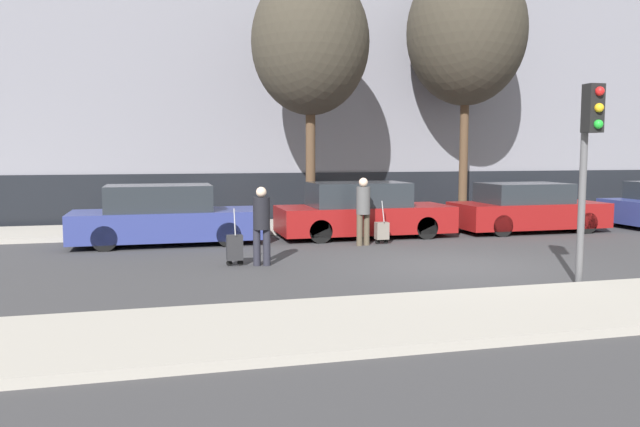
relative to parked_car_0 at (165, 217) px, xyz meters
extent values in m
plane|color=#38383A|center=(5.61, -4.53, -0.69)|extent=(80.00, 80.00, 0.00)
cube|color=#A39E93|center=(5.61, -8.28, -0.63)|extent=(28.00, 2.50, 0.12)
cube|color=#A39E93|center=(5.61, 2.47, -0.63)|extent=(28.00, 3.00, 0.12)
cube|color=slate|center=(5.61, 6.13, 5.51)|extent=(28.00, 2.92, 12.39)
cube|color=black|center=(5.61, 4.65, 0.11)|extent=(27.44, 0.06, 1.60)
cube|color=navy|center=(0.06, 0.00, -0.19)|extent=(4.62, 1.80, 0.70)
cube|color=#23282D|center=(-0.13, 0.00, 0.48)|extent=(2.54, 1.58, 0.64)
cylinder|color=black|center=(1.49, -0.81, -0.39)|extent=(0.60, 0.18, 0.60)
cylinder|color=black|center=(1.49, 0.81, -0.39)|extent=(0.60, 0.18, 0.60)
cylinder|color=black|center=(-1.38, -0.81, -0.39)|extent=(0.60, 0.18, 0.60)
cylinder|color=black|center=(-1.38, 0.81, -0.39)|extent=(0.60, 0.18, 0.60)
cube|color=maroon|center=(5.25, 0.02, -0.19)|extent=(4.68, 1.83, 0.70)
cube|color=#23282D|center=(5.06, 0.02, 0.48)|extent=(2.57, 1.61, 0.64)
cylinder|color=black|center=(6.70, -0.81, -0.39)|extent=(0.60, 0.18, 0.60)
cylinder|color=black|center=(6.70, 0.85, -0.39)|extent=(0.60, 0.18, 0.60)
cylinder|color=black|center=(3.80, -0.81, -0.39)|extent=(0.60, 0.18, 0.60)
cylinder|color=black|center=(3.80, 0.85, -0.39)|extent=(0.60, 0.18, 0.60)
cube|color=maroon|center=(10.23, -0.07, -0.19)|extent=(4.33, 1.83, 0.70)
cube|color=#23282D|center=(10.05, -0.07, 0.44)|extent=(2.38, 1.61, 0.56)
cylinder|color=black|center=(11.57, -0.89, -0.39)|extent=(0.60, 0.18, 0.60)
cylinder|color=black|center=(11.57, 0.76, -0.39)|extent=(0.60, 0.18, 0.60)
cylinder|color=black|center=(8.88, -0.89, -0.39)|extent=(0.60, 0.18, 0.60)
cylinder|color=black|center=(8.88, 0.76, -0.39)|extent=(0.60, 0.18, 0.60)
cylinder|color=black|center=(14.14, 0.79, -0.39)|extent=(0.60, 0.18, 0.60)
cylinder|color=#23232D|center=(1.77, -3.52, -0.31)|extent=(0.15, 0.15, 0.74)
cylinder|color=#23232D|center=(1.96, -3.57, -0.31)|extent=(0.15, 0.15, 0.74)
cylinder|color=black|center=(1.86, -3.55, 0.38)|extent=(0.34, 0.34, 0.65)
sphere|color=beige|center=(1.86, -3.55, 0.81)|extent=(0.21, 0.21, 0.21)
cube|color=#262628|center=(1.33, -3.41, -0.31)|extent=(0.32, 0.24, 0.51)
cylinder|color=black|center=(1.22, -3.41, -0.63)|extent=(0.12, 0.03, 0.12)
cylinder|color=black|center=(1.44, -3.41, -0.63)|extent=(0.12, 0.03, 0.12)
cylinder|color=gray|center=(1.33, -3.49, 0.21)|extent=(0.02, 0.19, 0.53)
cylinder|color=#4C4233|center=(4.82, -1.43, -0.30)|extent=(0.15, 0.15, 0.78)
cylinder|color=#4C4233|center=(4.63, -1.47, -0.30)|extent=(0.15, 0.15, 0.78)
cylinder|color=#4C4C4C|center=(4.72, -1.45, 0.43)|extent=(0.34, 0.34, 0.67)
sphere|color=beige|center=(4.72, -1.45, 0.87)|extent=(0.22, 0.22, 0.22)
cube|color=slate|center=(5.26, -1.32, -0.35)|extent=(0.32, 0.24, 0.43)
cylinder|color=black|center=(5.15, -1.32, -0.63)|extent=(0.12, 0.03, 0.12)
cylinder|color=black|center=(5.37, -1.32, -0.63)|extent=(0.12, 0.03, 0.12)
cylinder|color=gray|center=(5.26, -1.40, 0.13)|extent=(0.02, 0.19, 0.53)
cylinder|color=#515154|center=(6.87, -6.78, 1.02)|extent=(0.12, 0.12, 3.42)
cube|color=black|center=(6.87, -6.96, 2.33)|extent=(0.28, 0.24, 0.80)
sphere|color=red|center=(6.87, -7.11, 2.60)|extent=(0.15, 0.15, 0.15)
sphere|color=gold|center=(6.87, -7.11, 2.33)|extent=(0.15, 0.15, 0.15)
sphere|color=green|center=(6.87, -7.11, 2.06)|extent=(0.15, 0.15, 0.15)
torus|color=black|center=(7.16, 2.82, -0.21)|extent=(0.72, 0.06, 0.72)
torus|color=black|center=(6.11, 2.82, -0.21)|extent=(0.72, 0.06, 0.72)
cylinder|color=maroon|center=(6.63, 2.82, -0.01)|extent=(1.00, 0.05, 0.05)
cylinder|color=maroon|center=(6.44, 2.82, 0.19)|extent=(0.04, 0.04, 0.40)
cylinder|color=#4C3826|center=(4.16, 1.69, 1.31)|extent=(0.28, 0.28, 3.74)
ellipsoid|color=#383328|center=(4.16, 1.69, 4.72)|extent=(3.37, 3.37, 4.12)
cylinder|color=#4C3826|center=(9.60, 2.76, 1.57)|extent=(0.28, 0.28, 4.27)
ellipsoid|color=#383328|center=(9.60, 2.76, 5.46)|extent=(3.84, 3.84, 4.69)
camera|label=1|loc=(-0.14, -15.92, 1.61)|focal=35.00mm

